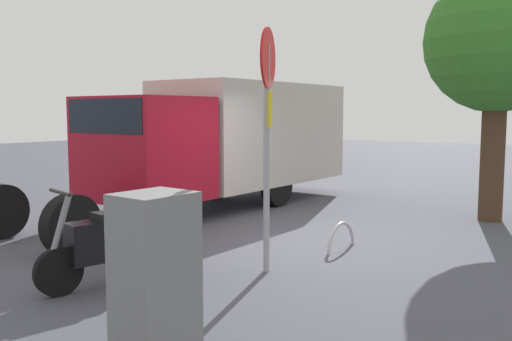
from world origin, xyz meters
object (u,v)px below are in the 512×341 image
box_truck_near (226,136)px  street_tree (498,43)px  utility_cabinet (155,274)px  motorcycle (112,242)px  stop_sign (267,111)px  bike_rack_hoop (341,249)px

box_truck_near → street_tree: bearing=108.0°
street_tree → utility_cabinet: bearing=-5.8°
motorcycle → stop_sign: (-1.54, 1.20, 1.56)m
utility_cabinet → bike_rack_hoop: (-4.21, -0.44, -0.70)m
stop_sign → motorcycle: bearing=-37.9°
box_truck_near → stop_sign: (3.65, 3.70, 0.54)m
motorcycle → bike_rack_hoop: 3.51m
utility_cabinet → motorcycle: bearing=-119.3°
bike_rack_hoop → box_truck_near: bearing=-117.2°
street_tree → bike_rack_hoop: (3.71, -1.24, -3.35)m
box_truck_near → bike_rack_hoop: size_ratio=10.04×
box_truck_near → stop_sign: 5.23m
motorcycle → street_tree: size_ratio=0.38×
street_tree → bike_rack_hoop: 5.15m
stop_sign → utility_cabinet: (2.58, 0.66, -1.38)m
box_truck_near → bike_rack_hoop: 4.67m
motorcycle → utility_cabinet: utility_cabinet is taller
box_truck_near → motorcycle: size_ratio=4.77×
stop_sign → utility_cabinet: stop_sign is taller
motorcycle → street_tree: (-6.88, 2.65, 2.83)m
box_truck_near → utility_cabinet: size_ratio=6.10×
utility_cabinet → bike_rack_hoop: size_ratio=1.65×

